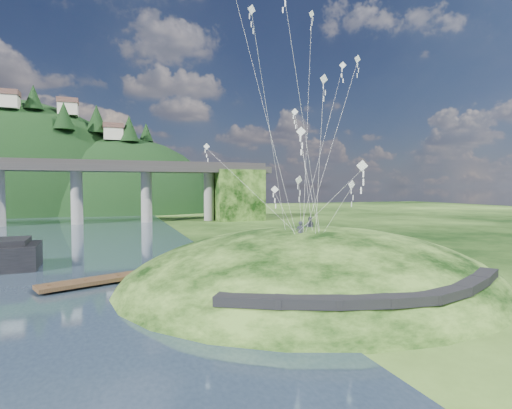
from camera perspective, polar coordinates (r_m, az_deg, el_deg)
name	(u,v)px	position (r m, az deg, el deg)	size (l,w,h in m)	color
ground	(235,296)	(32.63, -3.07, -12.95)	(320.00, 320.00, 0.00)	black
grass_hill	(312,298)	(37.79, 8.01, -13.15)	(36.00, 32.00, 13.00)	black
footpath	(393,292)	(27.09, 19.03, -11.77)	(22.29, 5.84, 0.83)	black
bridge	(27,182)	(101.63, -29.88, 2.79)	(160.00, 11.00, 15.00)	#2D2B2B
far_ridge	(1,235)	(156.92, -32.66, -3.74)	(153.00, 70.00, 94.50)	black
wooden_dock	(118,277)	(39.23, -19.05, -9.78)	(13.50, 6.94, 0.98)	#3B2718
kite_flyers	(307,218)	(36.12, 7.25, -1.93)	(3.57, 4.12, 1.99)	#282A35
kite_swarm	(302,98)	(37.37, 6.64, 14.91)	(15.46, 17.03, 20.94)	white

